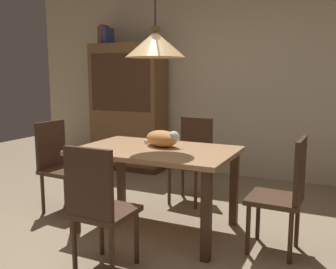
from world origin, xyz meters
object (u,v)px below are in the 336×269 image
Objects in this scene: pendant_lamp at (155,44)px; book_blue_wide at (108,36)px; chair_right_side at (285,191)px; book_red_tall at (105,35)px; book_green_slim at (102,36)px; chair_left_side at (59,162)px; chair_far_back at (192,156)px; cat_sleeping at (163,138)px; chair_near_front at (99,204)px; hutch_bookcase at (128,110)px; dining_table at (156,160)px.

pendant_lamp is 5.42× the size of book_blue_wide.
book_red_tall is at bearing 147.52° from chair_right_side.
book_green_slim is at bearing 134.75° from pendant_lamp.
chair_left_side is 1.00× the size of chair_far_back.
book_red_tall reaches higher than cat_sleeping.
chair_left_side is at bearing -142.41° from chair_far_back.
chair_near_front is (1.13, -0.88, 0.00)m from chair_left_side.
book_blue_wide is at bearing 150.59° from chair_far_back.
hutch_bookcase is at bearing -0.22° from book_red_tall.
chair_near_front is 3.58× the size of book_green_slim.
dining_table is 0.89m from chair_near_front.
cat_sleeping is at bearing -89.06° from chair_far_back.
chair_near_front is 3.55m from book_blue_wide.
cat_sleeping is 2.77m from book_red_tall.
hutch_bookcase is 7.12× the size of book_green_slim.
dining_table is at bearing -0.24° from chair_left_side.
book_red_tall is at bearing 123.19° from chair_near_front.
dining_table is 1.14m from chair_right_side.
hutch_bookcase is (-0.27, 1.85, 0.38)m from chair_left_side.
book_red_tall is at bearing 133.97° from pendant_lamp.
chair_far_back reaches higher than dining_table.
chair_right_side is at bearing -33.05° from book_blue_wide.
dining_table is at bearing -46.03° from book_red_tall.
book_blue_wide is (-1.73, 0.98, 1.46)m from chair_far_back.
chair_near_front is at bearing -90.25° from chair_far_back.
book_blue_wide is (-0.60, 1.85, 1.46)m from chair_left_side.
book_blue_wide reaches higher than cat_sleeping.
book_blue_wide is (-0.32, 0.00, 1.08)m from hutch_bookcase.
cat_sleeping is at bearing 88.80° from chair_near_front.
book_green_slim is at bearing 180.00° from book_red_tall.
book_red_tall reaches higher than book_blue_wide.
chair_right_side is 0.72× the size of pendant_lamp.
chair_far_back is at bearing 90.94° from cat_sleeping.
pendant_lamp is 0.70× the size of hutch_bookcase.
dining_table is at bearing -47.05° from book_blue_wide.
chair_left_side is at bearing 179.81° from chair_right_side.
book_red_tall is (-1.79, 1.85, 0.33)m from pendant_lamp.
chair_left_side is at bearing -81.57° from hutch_bookcase.
book_red_tall is (-1.79, 1.85, 1.34)m from dining_table.
book_blue_wide is at bearing 179.73° from hutch_bookcase.
cat_sleeping is 1.45× the size of book_red_tall.
chair_near_front is at bearing -142.23° from chair_right_side.
book_red_tall reaches higher than hutch_bookcase.
cat_sleeping is at bearing 4.98° from chair_left_side.
cat_sleeping is at bearing -50.89° from hutch_bookcase.
book_green_slim is 0.93× the size of book_red_tall.
book_blue_wide reaches higher than chair_far_back.
chair_left_side is (-1.13, 0.00, -0.14)m from dining_table.
book_green_slim is at bearing 147.95° from chair_right_side.
pendant_lamp is at bearing -45.25° from book_green_slim.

